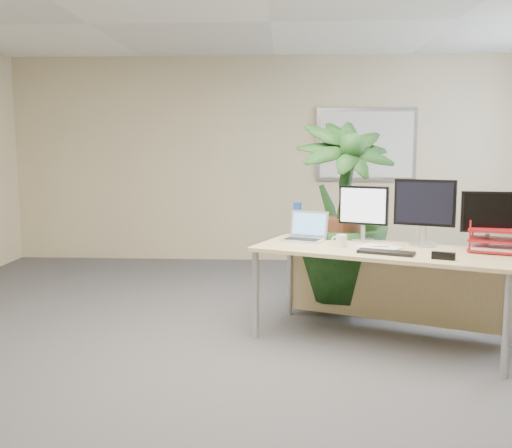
# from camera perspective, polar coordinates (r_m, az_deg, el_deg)

# --- Properties ---
(floor) EXTENTS (8.00, 8.00, 0.00)m
(floor) POSITION_cam_1_polar(r_m,az_deg,el_deg) (3.91, 0.39, -15.24)
(floor) COLOR #434348
(floor) RESTS_ON ground
(back_wall) EXTENTS (7.00, 0.04, 2.70)m
(back_wall) POSITION_cam_1_polar(r_m,az_deg,el_deg) (7.60, 1.84, 6.42)
(back_wall) COLOR beige
(back_wall) RESTS_ON floor
(whiteboard) EXTENTS (1.30, 0.04, 0.95)m
(whiteboard) POSITION_cam_1_polar(r_m,az_deg,el_deg) (7.63, 10.97, 7.79)
(whiteboard) COLOR #A2A3A7
(whiteboard) RESTS_ON back_wall
(desk) EXTENTS (2.10, 1.50, 0.74)m
(desk) POSITION_cam_1_polar(r_m,az_deg,el_deg) (4.65, 12.75, -4.12)
(desk) COLOR tan
(desk) RESTS_ON floor
(floor_plant) EXTENTS (1.05, 1.05, 1.50)m
(floor_plant) POSITION_cam_1_polar(r_m,az_deg,el_deg) (5.26, 8.49, -0.83)
(floor_plant) COLOR #133614
(floor_plant) RESTS_ON floor
(monitor_left) EXTENTS (0.39, 0.19, 0.46)m
(monitor_left) POSITION_cam_1_polar(r_m,az_deg,el_deg) (4.82, 10.69, 1.42)
(monitor_left) COLOR #B6B7BB
(monitor_left) RESTS_ON desk
(monitor_right) EXTENTS (0.45, 0.22, 0.53)m
(monitor_right) POSITION_cam_1_polar(r_m,az_deg,el_deg) (4.69, 16.51, 1.54)
(monitor_right) COLOR #B6B7BB
(monitor_right) RESTS_ON desk
(monitor_dark) EXTENTS (0.40, 0.18, 0.45)m
(monitor_dark) POSITION_cam_1_polar(r_m,az_deg,el_deg) (4.64, 22.26, 0.67)
(monitor_dark) COLOR #B6B7BB
(monitor_dark) RESTS_ON desk
(laptop) EXTENTS (0.42, 0.40, 0.24)m
(laptop) POSITION_cam_1_polar(r_m,az_deg,el_deg) (4.82, 4.97, -0.91)
(laptop) COLOR silver
(laptop) RESTS_ON desk
(keyboard) EXTENTS (0.43, 0.28, 0.02)m
(keyboard) POSITION_cam_1_polar(r_m,az_deg,el_deg) (4.31, 12.87, -2.78)
(keyboard) COLOR black
(keyboard) RESTS_ON desk
(coffee_mug) EXTENTS (0.13, 0.09, 0.10)m
(coffee_mug) POSITION_cam_1_polar(r_m,az_deg,el_deg) (4.53, 8.49, -1.67)
(coffee_mug) COLOR silver
(coffee_mug) RESTS_ON desk
(spiral_notebook) EXTENTS (0.38, 0.36, 0.01)m
(spiral_notebook) POSITION_cam_1_polar(r_m,az_deg,el_deg) (4.52, 12.22, -2.32)
(spiral_notebook) COLOR silver
(spiral_notebook) RESTS_ON desk
(orange_pen) EXTENTS (0.13, 0.03, 0.01)m
(orange_pen) POSITION_cam_1_polar(r_m,az_deg,el_deg) (4.52, 12.39, -2.21)
(orange_pen) COLOR orange
(orange_pen) RESTS_ON spiral_notebook
(yellow_highlighter) EXTENTS (0.11, 0.05, 0.01)m
(yellow_highlighter) POSITION_cam_1_polar(r_m,az_deg,el_deg) (4.43, 15.00, -2.61)
(yellow_highlighter) COLOR yellow
(yellow_highlighter) RESTS_ON desk
(water_bottle) EXTENTS (0.08, 0.08, 0.30)m
(water_bottle) POSITION_cam_1_polar(r_m,az_deg,el_deg) (5.00, 4.16, 0.38)
(water_bottle) COLOR silver
(water_bottle) RESTS_ON desk
(letter_tray) EXTENTS (0.44, 0.39, 0.17)m
(letter_tray) POSITION_cam_1_polar(r_m,az_deg,el_deg) (4.62, 22.75, -1.66)
(letter_tray) COLOR #A5141B
(letter_tray) RESTS_ON desk
(stapler) EXTENTS (0.16, 0.10, 0.05)m
(stapler) POSITION_cam_1_polar(r_m,az_deg,el_deg) (4.20, 18.24, -3.04)
(stapler) COLOR black
(stapler) RESTS_ON desk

